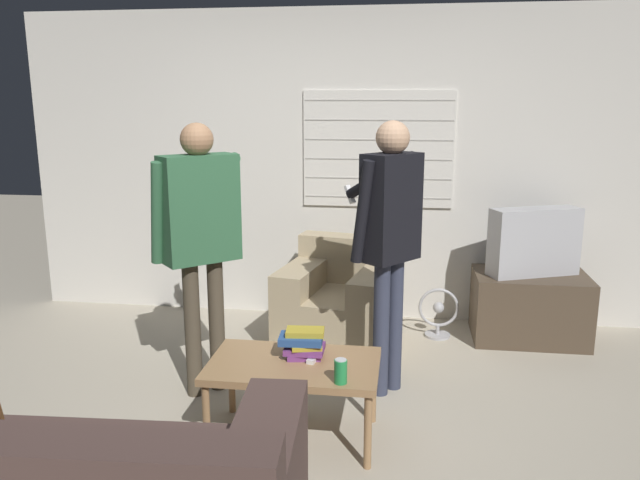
% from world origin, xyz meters
% --- Properties ---
extents(ground_plane, '(16.00, 16.00, 0.00)m').
position_xyz_m(ground_plane, '(0.00, 0.00, 0.00)').
color(ground_plane, '#B2A893').
extents(wall_back, '(5.20, 0.08, 2.55)m').
position_xyz_m(wall_back, '(0.01, 2.03, 1.28)').
color(wall_back, silver).
rests_on(wall_back, ground_plane).
extents(armchair_beige, '(0.95, 0.94, 0.79)m').
position_xyz_m(armchair_beige, '(0.17, 1.34, 0.33)').
color(armchair_beige, tan).
rests_on(armchair_beige, ground_plane).
extents(coffee_table, '(0.92, 0.56, 0.45)m').
position_xyz_m(coffee_table, '(0.06, -0.05, 0.40)').
color(coffee_table, '#9E754C').
rests_on(coffee_table, ground_plane).
extents(tv_stand, '(0.85, 0.56, 0.52)m').
position_xyz_m(tv_stand, '(1.61, 1.64, 0.26)').
color(tv_stand, '#4C3D2D').
rests_on(tv_stand, ground_plane).
extents(tv, '(0.71, 0.44, 0.51)m').
position_xyz_m(tv, '(1.61, 1.65, 0.78)').
color(tv, '#B2B2B7').
rests_on(tv, tv_stand).
extents(person_left_standing, '(0.53, 0.85, 1.70)m').
position_xyz_m(person_left_standing, '(-0.61, 0.44, 1.08)').
color(person_left_standing, '#4C4233').
rests_on(person_left_standing, ground_plane).
extents(person_right_standing, '(0.53, 0.75, 1.71)m').
position_xyz_m(person_right_standing, '(0.53, 0.60, 1.08)').
color(person_right_standing, '#33384C').
rests_on(person_right_standing, ground_plane).
extents(book_stack, '(0.25, 0.19, 0.16)m').
position_xyz_m(book_stack, '(0.10, 0.03, 0.52)').
color(book_stack, '#75387F').
rests_on(book_stack, coffee_table).
extents(soda_can, '(0.07, 0.07, 0.13)m').
position_xyz_m(soda_can, '(0.34, -0.27, 0.51)').
color(soda_can, '#238E47').
rests_on(soda_can, coffee_table).
extents(spare_remote, '(0.07, 0.14, 0.02)m').
position_xyz_m(spare_remote, '(0.16, -0.01, 0.46)').
color(spare_remote, white).
rests_on(spare_remote, coffee_table).
extents(floor_fan, '(0.31, 0.20, 0.40)m').
position_xyz_m(floor_fan, '(0.91, 1.59, 0.19)').
color(floor_fan, '#A8A8AD').
rests_on(floor_fan, ground_plane).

